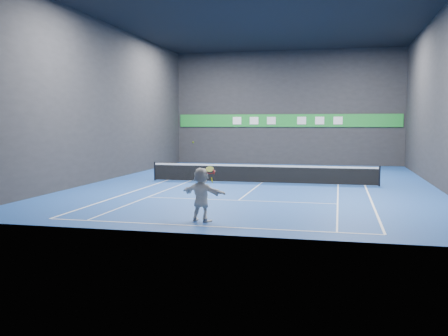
% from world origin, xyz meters
% --- Properties ---
extents(ground, '(26.00, 26.00, 0.00)m').
position_xyz_m(ground, '(0.00, 0.00, 0.00)').
color(ground, navy).
rests_on(ground, ground).
extents(ceiling, '(26.00, 26.00, 0.00)m').
position_xyz_m(ceiling, '(0.00, 0.00, 9.00)').
color(ceiling, black).
rests_on(ceiling, ground).
extents(wall_back, '(18.00, 0.10, 9.00)m').
position_xyz_m(wall_back, '(0.00, 13.00, 4.50)').
color(wall_back, '#252527').
rests_on(wall_back, ground).
extents(wall_front, '(18.00, 0.10, 9.00)m').
position_xyz_m(wall_front, '(0.00, -13.00, 4.50)').
color(wall_front, '#252527').
rests_on(wall_front, ground).
extents(wall_left, '(0.10, 26.00, 9.00)m').
position_xyz_m(wall_left, '(-9.00, 0.00, 4.50)').
color(wall_left, '#252527').
rests_on(wall_left, ground).
extents(wall_right, '(0.10, 26.00, 9.00)m').
position_xyz_m(wall_right, '(9.00, 0.00, 4.50)').
color(wall_right, '#252527').
rests_on(wall_right, ground).
extents(baseline_near, '(10.98, 0.08, 0.01)m').
position_xyz_m(baseline_near, '(0.00, -11.89, 0.00)').
color(baseline_near, white).
rests_on(baseline_near, ground).
extents(baseline_far, '(10.98, 0.08, 0.01)m').
position_xyz_m(baseline_far, '(0.00, 11.89, 0.00)').
color(baseline_far, white).
rests_on(baseline_far, ground).
extents(sideline_doubles_left, '(0.08, 23.78, 0.01)m').
position_xyz_m(sideline_doubles_left, '(-5.49, 0.00, 0.00)').
color(sideline_doubles_left, white).
rests_on(sideline_doubles_left, ground).
extents(sideline_doubles_right, '(0.08, 23.78, 0.01)m').
position_xyz_m(sideline_doubles_right, '(5.49, 0.00, 0.00)').
color(sideline_doubles_right, white).
rests_on(sideline_doubles_right, ground).
extents(sideline_singles_left, '(0.06, 23.78, 0.01)m').
position_xyz_m(sideline_singles_left, '(-4.11, 0.00, 0.00)').
color(sideline_singles_left, white).
rests_on(sideline_singles_left, ground).
extents(sideline_singles_right, '(0.06, 23.78, 0.01)m').
position_xyz_m(sideline_singles_right, '(4.11, 0.00, 0.00)').
color(sideline_singles_right, white).
rests_on(sideline_singles_right, ground).
extents(service_line_near, '(8.23, 0.06, 0.01)m').
position_xyz_m(service_line_near, '(0.00, -6.40, 0.00)').
color(service_line_near, white).
rests_on(service_line_near, ground).
extents(service_line_far, '(8.23, 0.06, 0.01)m').
position_xyz_m(service_line_far, '(0.00, 6.40, 0.00)').
color(service_line_far, white).
rests_on(service_line_far, ground).
extents(center_service_line, '(0.06, 12.80, 0.01)m').
position_xyz_m(center_service_line, '(0.00, 0.00, 0.00)').
color(center_service_line, white).
rests_on(center_service_line, ground).
extents(player, '(1.76, 1.05, 1.81)m').
position_xyz_m(player, '(-0.30, -11.14, 0.90)').
color(player, silver).
rests_on(player, ground).
extents(tennis_ball, '(0.06, 0.06, 0.06)m').
position_xyz_m(tennis_ball, '(-0.64, -10.94, 2.63)').
color(tennis_ball, '#AAD824').
rests_on(tennis_ball, player).
extents(tennis_net, '(12.50, 0.10, 1.07)m').
position_xyz_m(tennis_net, '(0.00, 0.00, 0.54)').
color(tennis_net, black).
rests_on(tennis_net, ground).
extents(sponsor_banner, '(17.64, 0.11, 1.00)m').
position_xyz_m(sponsor_banner, '(0.00, 12.93, 3.50)').
color(sponsor_banner, '#1E8B30').
rests_on(sponsor_banner, wall_back).
extents(tennis_racket, '(0.43, 0.40, 0.59)m').
position_xyz_m(tennis_racket, '(0.01, -11.09, 1.65)').
color(tennis_racket, red).
rests_on(tennis_racket, player).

